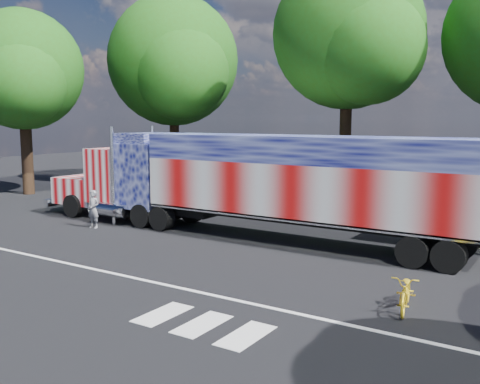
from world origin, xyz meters
The scene contains 9 objects.
ground centered at (0.00, 0.00, 0.00)m, with size 100.00×100.00×0.00m, color black.
lane_markings centered at (1.71, -3.77, 0.01)m, with size 30.00×2.67×0.01m.
semi_truck centered at (-0.08, 3.81, 2.26)m, with size 20.60×3.25×4.39m.
coach_bus centered at (-5.81, 10.83, 1.82)m, with size 12.05×2.80×3.51m.
woman centered at (-6.63, 1.50, 0.83)m, with size 0.60×0.40×1.65m, color slate.
bicycle centered at (7.70, -1.31, 0.48)m, with size 0.64×1.82×0.96m, color gold.
tree_w_a centered at (-18.18, 6.59, 7.65)m, with size 7.72×7.35×11.39m.
tree_nw_a centered at (-14.72, 16.87, 8.92)m, with size 10.03×9.55×13.75m.
tree_n_mid centered at (-0.90, 16.25, 9.60)m, with size 9.26×8.82×14.08m.
Camera 1 is at (11.16, -14.26, 4.72)m, focal length 40.00 mm.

